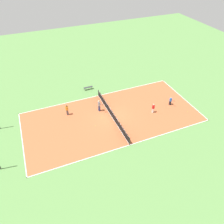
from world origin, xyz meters
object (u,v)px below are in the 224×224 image
Objects in this scene: player_center_orange at (67,109)px; player_near_blue at (171,101)px; tennis_ball_far_baseline at (187,111)px; tennis_ball_left_sideline at (102,118)px; player_coach_red at (153,108)px; tennis_ball_right_alley at (95,125)px; bench at (88,87)px; player_baseline_gray at (99,105)px; tennis_net at (112,114)px.

player_center_orange is 1.25× the size of player_near_blue.
tennis_ball_far_baseline is 12.24m from tennis_ball_left_sideline.
tennis_ball_right_alley is at bearing -30.00° from player_coach_red.
tennis_ball_far_baseline is 1.00× the size of tennis_ball_left_sideline.
bench reaches higher than tennis_ball_right_alley.
player_center_orange is (-5.09, 4.62, 0.61)m from bench.
player_coach_red is 21.87× the size of tennis_ball_far_baseline.
bench is at bearing -3.50° from tennis_ball_left_sideline.
bench is 0.80× the size of player_baseline_gray.
bench is 13.14m from player_near_blue.
tennis_ball_left_sideline is (-2.52, -4.16, -0.93)m from player_center_orange.
player_baseline_gray is at bearing 87.78° from bench.
tennis_ball_right_alley is (-0.14, 11.72, -0.72)m from player_near_blue.
player_baseline_gray is 27.01× the size of tennis_ball_right_alley.
player_near_blue is 10.47m from tennis_ball_left_sideline.
player_coach_red is at bearing 40.79° from player_baseline_gray.
bench is at bearing 6.64° from tennis_net.
player_center_orange reaches higher than bench.
player_baseline_gray is 10.50m from player_near_blue.
tennis_net is 1.51m from tennis_ball_left_sideline.
player_center_orange is 17.00m from tennis_ball_far_baseline.
player_coach_red is at bearing -102.49° from tennis_ball_left_sideline.
player_baseline_gray is 3.33m from tennis_ball_right_alley.
player_coach_red is at bearing 69.47° from tennis_ball_far_baseline.
tennis_ball_left_sideline is (1.12, -1.32, 0.00)m from tennis_ball_right_alley.
bench is 15.73m from tennis_ball_far_baseline.
tennis_net is at bearing -39.40° from player_coach_red.
player_near_blue is 19.87× the size of tennis_ball_far_baseline.
player_coach_red reaches higher than tennis_net.
tennis_ball_far_baseline and tennis_ball_right_alley have the same top height.
bench is (7.91, 0.92, -0.19)m from tennis_net.
player_baseline_gray is at bearing -51.92° from player_coach_red.
player_coach_red is (-4.09, -11.27, -0.13)m from player_center_orange.
player_near_blue reaches higher than tennis_ball_right_alley.
player_baseline_gray is at bearing -114.11° from player_near_blue.
tennis_ball_right_alley is at bearing -55.44° from player_center_orange.
player_center_orange is 24.89× the size of tennis_ball_left_sideline.
tennis_ball_far_baseline is at bearing -106.17° from tennis_net.
bench is at bearing 44.30° from player_center_orange.
player_baseline_gray reaches higher than player_center_orange.
tennis_net is 6.07× the size of player_baseline_gray.
player_baseline_gray is 7.59m from player_coach_red.
tennis_net is 5.87m from player_coach_red.
player_center_orange reaches higher than tennis_ball_right_alley.
bench is at bearing 46.00° from tennis_ball_far_baseline.
player_center_orange is at bearing -113.22° from player_near_blue.
player_near_blue is at bearing -16.93° from player_center_orange.
player_near_blue is 3.35m from player_coach_red.
player_coach_red is at bearing -89.52° from player_near_blue.
player_near_blue is (-8.58, -9.94, 0.39)m from bench.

